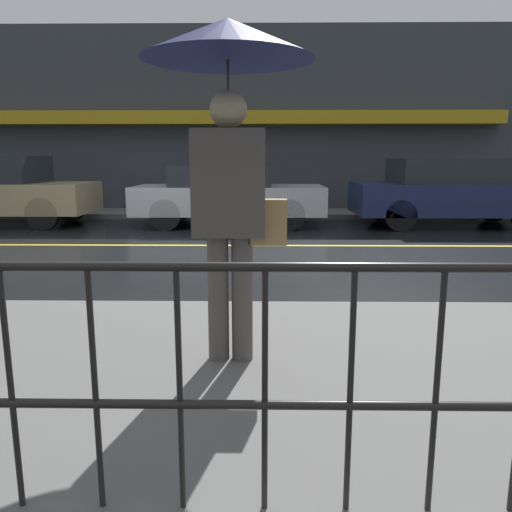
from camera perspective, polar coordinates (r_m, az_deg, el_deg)
name	(u,v)px	position (r m, az deg, el deg)	size (l,w,h in m)	color
ground_plane	(153,245)	(8.96, -11.66, 1.20)	(80.00, 80.00, 0.00)	black
sidewalk_far	(192,213)	(13.62, -7.37, 4.88)	(28.00, 1.73, 0.12)	#60605E
lane_marking	(153,245)	(8.96, -11.66, 1.23)	(25.20, 0.12, 0.01)	gold
building_storefront	(194,121)	(14.56, -7.05, 15.06)	(28.00, 0.85, 5.08)	#383D42
pedestrian	(229,98)	(3.31, -3.11, 17.55)	(1.09, 1.09, 2.22)	#4C4742
car_silver	(228,194)	(11.37, -3.26, 7.04)	(4.23, 1.80, 1.35)	#B2B5BA
car_navy	(449,192)	(12.08, 21.24, 6.85)	(4.32, 1.85, 1.51)	#19234C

